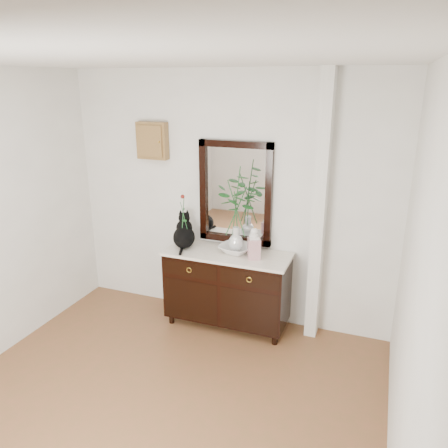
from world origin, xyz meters
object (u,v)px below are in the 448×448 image
at_px(ginger_jar, 254,243).
at_px(cat, 184,230).
at_px(sideboard, 227,285).
at_px(lotus_bowl, 236,249).

bearing_deg(ginger_jar, cat, 177.25).
distance_m(sideboard, cat, 0.75).
bearing_deg(lotus_bowl, ginger_jar, -20.47).
distance_m(sideboard, ginger_jar, 0.62).
xyz_separation_m(sideboard, cat, (-0.50, -0.00, 0.57)).
relative_size(sideboard, cat, 3.50).
bearing_deg(sideboard, ginger_jar, -8.10).
bearing_deg(lotus_bowl, sideboard, -153.66).
bearing_deg(sideboard, cat, -179.48).
relative_size(sideboard, ginger_jar, 3.96).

